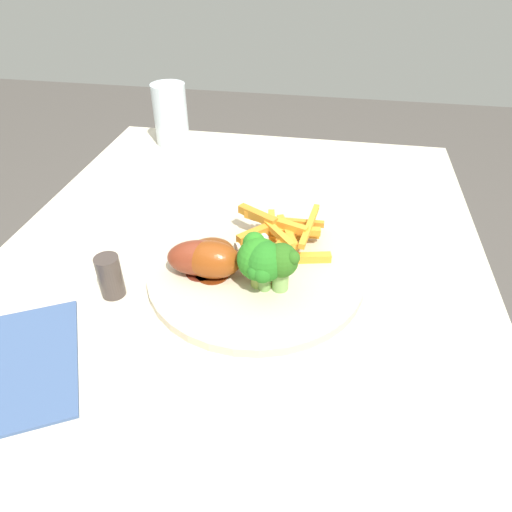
# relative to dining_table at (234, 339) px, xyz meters

# --- Properties ---
(dining_table) EXTENTS (0.96, 0.69, 0.71)m
(dining_table) POSITION_rel_dining_table_xyz_m (0.00, 0.00, 0.00)
(dining_table) COLOR beige
(dining_table) RESTS_ON ground_plane
(dinner_plate) EXTENTS (0.28, 0.28, 0.01)m
(dinner_plate) POSITION_rel_dining_table_xyz_m (0.01, -0.03, 0.13)
(dinner_plate) COLOR beige
(dinner_plate) RESTS_ON dining_table
(broccoli_floret_front) EXTENTS (0.06, 0.06, 0.07)m
(broccoli_floret_front) POSITION_rel_dining_table_xyz_m (-0.02, -0.04, 0.17)
(broccoli_floret_front) COLOR #8FA949
(broccoli_floret_front) RESTS_ON dinner_plate
(broccoli_floret_middle) EXTENTS (0.04, 0.05, 0.07)m
(broccoli_floret_middle) POSITION_rel_dining_table_xyz_m (-0.03, -0.06, 0.17)
(broccoli_floret_middle) COLOR #82B05B
(broccoli_floret_middle) RESTS_ON dinner_plate
(broccoli_floret_back) EXTENTS (0.06, 0.05, 0.07)m
(broccoli_floret_back) POSITION_rel_dining_table_xyz_m (-0.03, -0.05, 0.17)
(broccoli_floret_back) COLOR #75A452
(broccoli_floret_back) RESTS_ON dinner_plate
(carrot_fries_pile) EXTENTS (0.15, 0.14, 0.04)m
(carrot_fries_pile) POSITION_rel_dining_table_xyz_m (0.06, -0.05, 0.15)
(carrot_fries_pile) COLOR orange
(carrot_fries_pile) RESTS_ON dinner_plate
(chicken_drumstick_near) EXTENTS (0.05, 0.13, 0.05)m
(chicken_drumstick_near) POSITION_rel_dining_table_xyz_m (-0.01, 0.02, 0.16)
(chicken_drumstick_near) COLOR #61240A
(chicken_drumstick_near) RESTS_ON dinner_plate
(chicken_drumstick_far) EXTENTS (0.06, 0.14, 0.05)m
(chicken_drumstick_far) POSITION_rel_dining_table_xyz_m (-0.01, 0.03, 0.16)
(chicken_drumstick_far) COLOR #561C10
(chicken_drumstick_far) RESTS_ON dinner_plate
(chicken_drumstick_extra) EXTENTS (0.10, 0.12, 0.04)m
(chicken_drumstick_extra) POSITION_rel_dining_table_xyz_m (0.01, 0.03, 0.15)
(chicken_drumstick_extra) COLOR #53210B
(chicken_drumstick_extra) RESTS_ON dinner_plate
(fork) EXTENTS (0.05, 0.19, 0.00)m
(fork) POSITION_rel_dining_table_xyz_m (0.28, 0.05, 0.12)
(fork) COLOR silver
(fork) RESTS_ON dining_table
(water_glass) EXTENTS (0.07, 0.07, 0.12)m
(water_glass) POSITION_rel_dining_table_xyz_m (0.41, 0.21, 0.18)
(water_glass) COLOR silver
(water_glass) RESTS_ON dining_table
(napkin) EXTENTS (0.22, 0.20, 0.00)m
(napkin) POSITION_rel_dining_table_xyz_m (-0.19, 0.20, 0.12)
(napkin) COLOR #3D5684
(napkin) RESTS_ON dining_table
(pepper_shaker) EXTENTS (0.03, 0.03, 0.06)m
(pepper_shaker) POSITION_rel_dining_table_xyz_m (-0.06, 0.14, 0.15)
(pepper_shaker) COLOR #423833
(pepper_shaker) RESTS_ON dining_table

